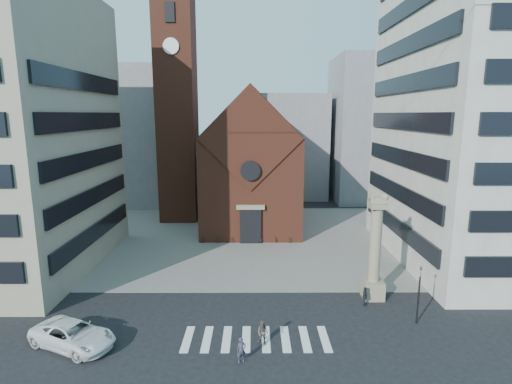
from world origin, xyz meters
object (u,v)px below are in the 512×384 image
at_px(pedestrian_2, 365,297).
at_px(white_car, 73,335).
at_px(pedestrian_0, 241,350).
at_px(lion_column, 375,257).
at_px(pedestrian_1, 263,333).
at_px(traffic_light, 419,293).
at_px(scooter_0, 203,237).

bearing_deg(pedestrian_2, white_car, 115.26).
bearing_deg(pedestrian_0, lion_column, 19.69).
bearing_deg(pedestrian_0, pedestrian_1, 35.62).
bearing_deg(pedestrian_2, traffic_light, -121.14).
height_order(white_car, pedestrian_1, pedestrian_1).
xyz_separation_m(lion_column, white_car, (-21.17, -6.80, -2.67)).
relative_size(lion_column, pedestrian_1, 5.48).
height_order(pedestrian_0, pedestrian_1, pedestrian_1).
height_order(white_car, scooter_0, white_car).
xyz_separation_m(traffic_light, pedestrian_1, (-11.02, -2.57, -1.50)).
relative_size(lion_column, pedestrian_0, 5.56).
distance_m(white_car, pedestrian_1, 12.15).
distance_m(lion_column, scooter_0, 21.55).
bearing_deg(pedestrian_0, scooter_0, 83.12).
height_order(pedestrian_2, scooter_0, pedestrian_2).
distance_m(traffic_light, pedestrian_1, 11.41).
height_order(lion_column, white_car, lion_column).
bearing_deg(scooter_0, white_car, -115.79).
bearing_deg(pedestrian_1, lion_column, 59.31).
bearing_deg(traffic_light, scooter_0, 133.34).
distance_m(lion_column, pedestrian_1, 11.48).
relative_size(pedestrian_1, pedestrian_2, 1.03).
height_order(pedestrian_1, scooter_0, pedestrian_1).
height_order(traffic_light, scooter_0, traffic_light).
bearing_deg(traffic_light, pedestrian_2, 138.69).
bearing_deg(scooter_0, lion_column, -54.31).
bearing_deg(traffic_light, lion_column, 116.46).
bearing_deg(lion_column, white_car, -162.20).
xyz_separation_m(white_car, pedestrian_2, (20.17, 5.44, -0.02)).
bearing_deg(white_car, traffic_light, -58.91).
relative_size(traffic_light, white_car, 0.76).
height_order(traffic_light, white_car, traffic_light).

